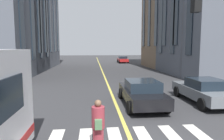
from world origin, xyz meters
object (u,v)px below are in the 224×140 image
(car_grey_parked_a, at_px, (204,90))
(car_red_far, at_px, (123,59))
(car_black_parked_b, at_px, (142,92))
(pedestrian_near, at_px, (98,126))

(car_grey_parked_a, xyz_separation_m, car_red_far, (30.17, 0.00, 0.00))
(car_grey_parked_a, bearing_deg, car_black_parked_b, 92.90)
(car_black_parked_b, distance_m, car_red_far, 30.56)
(pedestrian_near, bearing_deg, car_red_far, -9.74)
(car_grey_parked_a, height_order, car_red_far, same)
(car_red_far, bearing_deg, pedestrian_near, 170.26)
(car_red_far, bearing_deg, car_grey_parked_a, 180.00)
(car_grey_parked_a, distance_m, pedestrian_near, 7.61)
(car_black_parked_b, relative_size, pedestrian_near, 2.83)
(car_grey_parked_a, relative_size, car_black_parked_b, 1.00)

